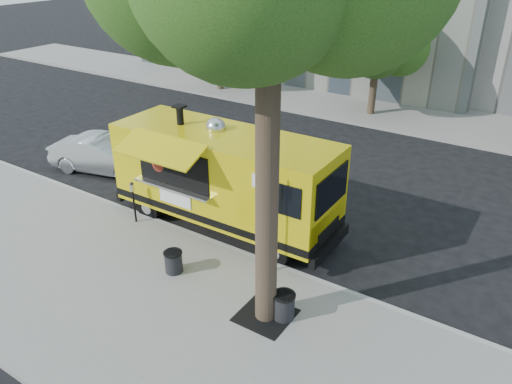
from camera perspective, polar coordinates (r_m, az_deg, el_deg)
ground at (r=14.94m, az=-1.63°, el=-4.87°), size 120.00×120.00×0.00m
sidewalk at (r=12.45m, az=-12.42°, el=-12.61°), size 60.00×6.00×0.15m
curb at (r=14.27m, az=-3.77°, el=-6.25°), size 60.00×0.14×0.16m
far_sidewalk at (r=26.17m, az=15.63°, el=8.59°), size 60.00×5.00×0.15m
tree_well at (r=11.80m, az=1.10°, el=-13.90°), size 1.20×1.20×0.02m
far_tree_a at (r=28.83m, az=-4.31°, el=18.68°), size 3.42×3.42×5.36m
far_tree_b at (r=24.87m, az=13.84°, el=16.84°), size 3.60×3.60×5.50m
sign_post at (r=12.14m, az=0.12°, el=-2.79°), size 0.28×0.06×3.00m
parking_meter at (r=15.34m, az=-13.85°, el=-0.60°), size 0.11×0.11×1.33m
food_truck at (r=14.67m, az=-3.78°, el=1.79°), size 7.14×3.35×3.52m
sedan at (r=19.50m, az=-16.93°, el=4.08°), size 4.36×2.40×1.36m
trash_bin_left at (r=11.56m, az=3.19°, el=-12.78°), size 0.54×0.54×0.64m
trash_bin_right at (r=13.13m, az=-9.41°, el=-7.80°), size 0.49×0.49×0.59m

